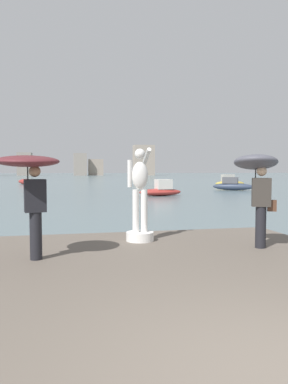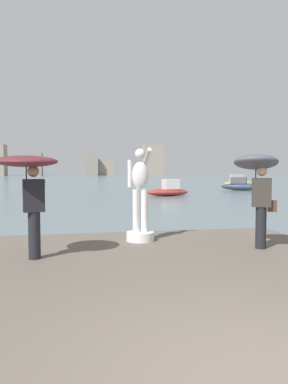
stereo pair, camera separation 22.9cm
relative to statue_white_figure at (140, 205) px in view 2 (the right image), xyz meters
name	(u,v)px [view 2 (the right image)]	position (x,y,z in m)	size (l,w,h in m)	color
ground_plane	(89,188)	(0.05, 34.07, -1.25)	(400.00, 400.00, 0.00)	slate
pier	(194,309)	(0.05, -3.82, -1.05)	(7.53, 10.21, 0.40)	#60564C
statue_white_figure	(140,205)	(0.00, 0.00, 0.00)	(0.64, 0.88, 2.17)	white
onlooker_left	(28,175)	(-2.32, -1.36, 0.71)	(1.33, 1.34, 1.94)	black
onlooker_right	(258,176)	(2.28, -1.25, 0.68)	(1.21, 1.22, 2.03)	black
boat_near	(37,182)	(-6.78, 45.41, -0.85)	(3.48, 4.57, 0.80)	#9E2D28
boat_mid	(168,190)	(5.79, 20.04, -0.80)	(3.57, 1.72, 1.30)	#9E2D28
boat_far	(241,186)	(14.87, 26.27, -0.76)	(3.96, 2.92, 1.32)	#2D384C
boat_leftward	(238,182)	(18.29, 34.33, -0.70)	(3.85, 1.06, 1.49)	#B2993D
distant_skyline	(71,162)	(-2.76, 131.11, 3.64)	(62.62, 11.22, 11.32)	gray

